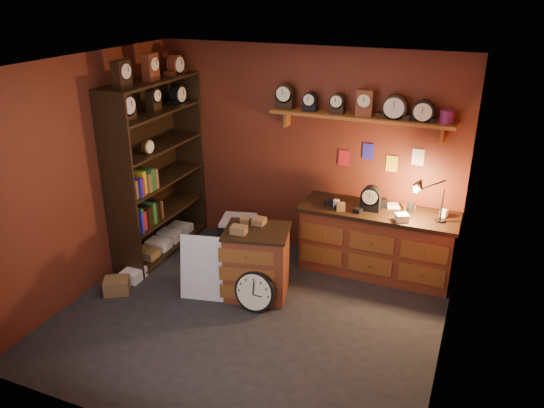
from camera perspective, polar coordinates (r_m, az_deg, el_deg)
The scene contains 11 objects.
floor at distance 5.98m, azimuth -2.38°, elevation -11.88°, with size 4.00×4.00×0.00m, color black.
room_shell at distance 5.27m, azimuth -1.74°, elevation 4.22°, with size 4.02×3.62×2.71m.
shelving_unit at distance 7.01m, azimuth -12.55°, elevation 4.45°, with size 0.47×1.60×2.58m.
workbench at distance 6.68m, azimuth 11.20°, elevation -3.62°, with size 1.89×0.66×1.36m.
low_cabinet at distance 6.12m, azimuth -1.65°, elevation -6.03°, with size 0.84×0.76×0.91m.
big_round_clock at distance 5.95m, azimuth -1.86°, elevation -9.39°, with size 0.47×0.16×0.47m.
white_panel at distance 6.33m, azimuth -7.02°, elevation -9.87°, with size 0.58×0.03×0.78m, color silver.
mini_fridge at distance 7.22m, azimuth -3.63°, elevation -3.26°, with size 0.54×0.56×0.46m.
floor_box_a at distance 6.58m, azimuth -16.35°, elevation -8.43°, with size 0.29×0.24×0.18m, color brown.
floor_box_b at distance 6.80m, azimuth -14.67°, elevation -7.33°, with size 0.23×0.27×0.14m, color white.
floor_box_c at distance 6.58m, azimuth -3.02°, elevation -7.33°, with size 0.26×0.22×0.20m, color brown.
Camera 1 is at (2.11, -4.43, 3.40)m, focal length 35.00 mm.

